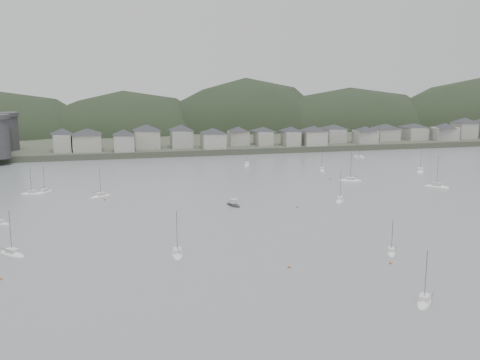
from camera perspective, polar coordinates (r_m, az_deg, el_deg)
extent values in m
plane|color=slate|center=(125.06, 8.02, -9.16)|extent=(900.00, 900.00, 0.00)
cube|color=#383D2D|center=(408.55, -7.13, 5.16)|extent=(900.00, 250.00, 3.00)
ellipsoid|color=black|center=(385.79, -11.51, 2.96)|extent=(132.08, 90.41, 79.74)
ellipsoid|color=black|center=(397.37, 0.56, 3.02)|extent=(133.88, 88.37, 101.41)
ellipsoid|color=black|center=(416.74, 10.85, 3.52)|extent=(165.81, 81.78, 82.55)
cylinder|color=#2E2E30|center=(308.59, -22.32, 4.38)|extent=(10.00, 10.00, 17.00)
cube|color=#2E2E30|center=(295.12, -22.70, 3.60)|extent=(3.50, 30.00, 12.00)
cube|color=gray|center=(294.04, -17.41, 3.59)|extent=(8.34, 12.91, 8.59)
pyramid|color=#2D2C32|center=(293.39, -17.48, 4.71)|extent=(15.78, 15.78, 3.01)
cube|color=gray|center=(292.80, -15.14, 3.66)|extent=(13.68, 13.35, 8.36)
pyramid|color=#2D2C32|center=(292.16, -15.19, 4.76)|extent=(20.07, 20.07, 2.93)
cube|color=#A2A098|center=(287.49, -11.63, 3.66)|extent=(9.78, 10.20, 8.08)
pyramid|color=#2D2C32|center=(286.86, -11.67, 4.74)|extent=(14.83, 14.83, 2.83)
cube|color=gray|center=(297.54, -9.36, 4.08)|extent=(12.59, 13.33, 9.09)
pyramid|color=#2D2C32|center=(296.87, -9.40, 5.25)|extent=(19.24, 19.24, 3.18)
cube|color=#A2A098|center=(297.75, -5.92, 4.15)|extent=(10.74, 12.17, 8.87)
pyramid|color=#2D2C32|center=(297.09, -5.94, 5.30)|extent=(17.01, 17.01, 3.10)
cube|color=gray|center=(293.79, -2.71, 3.99)|extent=(11.63, 12.09, 7.69)
pyramid|color=#2D2C32|center=(293.20, -2.72, 5.00)|extent=(17.61, 17.61, 2.69)
cube|color=gray|center=(305.35, -0.18, 4.25)|extent=(10.37, 9.35, 7.44)
pyramid|color=#2D2C32|center=(304.79, -0.18, 5.18)|extent=(14.65, 14.65, 2.60)
cube|color=gray|center=(306.35, 2.37, 4.24)|extent=(8.24, 12.20, 7.22)
pyramid|color=#2D2C32|center=(305.80, 2.37, 5.15)|extent=(15.17, 15.17, 2.53)
cube|color=#A2A098|center=(305.39, 5.15, 4.20)|extent=(8.06, 10.91, 7.46)
pyramid|color=#2D2C32|center=(304.83, 5.16, 5.14)|extent=(14.08, 14.08, 2.61)
cube|color=gray|center=(308.08, 7.42, 4.24)|extent=(11.73, 11.78, 7.66)
pyramid|color=#2D2C32|center=(307.52, 7.44, 5.19)|extent=(17.46, 17.46, 2.68)
cube|color=#A2A098|center=(323.01, 9.44, 4.46)|extent=(10.19, 13.02, 7.33)
pyramid|color=#2D2C32|center=(322.49, 9.46, 5.34)|extent=(17.23, 17.23, 2.57)
cube|color=#A2A098|center=(321.12, 12.50, 4.27)|extent=(11.70, 9.81, 6.88)
pyramid|color=#2D2C32|center=(320.62, 12.54, 5.09)|extent=(15.97, 15.97, 2.41)
cube|color=#A2A098|center=(336.51, 14.45, 4.49)|extent=(12.83, 12.48, 7.00)
pyramid|color=#2D2C32|center=(336.03, 14.49, 5.29)|extent=(18.79, 18.79, 2.45)
cube|color=#A2A098|center=(345.82, 17.11, 4.52)|extent=(11.07, 13.50, 6.97)
pyramid|color=#2D2C32|center=(345.36, 17.15, 5.30)|extent=(18.25, 18.25, 2.44)
cube|color=#A2A098|center=(347.32, 19.94, 4.40)|extent=(13.75, 9.12, 7.34)
pyramid|color=#2D2C32|center=(346.84, 19.99, 5.22)|extent=(16.97, 16.97, 2.57)
cube|color=#A2A098|center=(361.79, 21.66, 4.66)|extent=(11.37, 11.57, 9.05)
pyramid|color=#2D2C32|center=(361.25, 21.73, 5.63)|extent=(17.03, 17.03, 3.17)
ellipsoid|color=silver|center=(212.65, -19.09, -1.20)|extent=(6.32, 7.53, 1.50)
cube|color=silver|center=(212.44, -19.10, -0.93)|extent=(2.87, 3.11, 0.70)
cylinder|color=#3F3F42|center=(211.72, -19.17, 0.08)|extent=(0.12, 0.12, 9.40)
cylinder|color=#3F3F42|center=(213.50, -19.29, -0.73)|extent=(2.04, 2.82, 0.10)
ellipsoid|color=silver|center=(145.02, -21.98, -7.00)|extent=(7.86, 7.82, 1.68)
cube|color=silver|center=(144.69, -22.02, -6.57)|extent=(3.39, 3.38, 0.70)
cylinder|color=#3F3F42|center=(143.52, -22.14, -4.94)|extent=(0.12, 0.12, 10.50)
cylinder|color=#3F3F42|center=(143.70, -22.52, -6.49)|extent=(2.76, 2.73, 0.10)
ellipsoid|color=silver|center=(135.43, -6.33, -7.50)|extent=(3.52, 8.67, 1.69)
cube|color=silver|center=(135.08, -6.34, -7.04)|extent=(2.14, 3.12, 0.70)
cylinder|color=#3F3F42|center=(133.81, -6.38, -5.29)|extent=(0.12, 0.12, 10.56)
cylinder|color=#3F3F42|center=(133.49, -6.20, -7.01)|extent=(0.47, 3.79, 0.10)
ellipsoid|color=silver|center=(200.26, -13.85, -1.64)|extent=(8.02, 6.16, 1.57)
cube|color=silver|center=(200.03, -13.86, -1.34)|extent=(3.24, 2.88, 0.70)
cylinder|color=#3F3F42|center=(199.24, -13.92, -0.23)|extent=(0.12, 0.12, 9.80)
cylinder|color=#3F3F42|center=(200.65, -14.21, -1.16)|extent=(3.08, 1.89, 0.10)
ellipsoid|color=silver|center=(254.06, 17.70, 0.81)|extent=(7.59, 10.00, 1.95)
cube|color=silver|center=(253.85, 17.71, 1.09)|extent=(3.57, 4.03, 0.70)
cylinder|color=#3F3F42|center=(253.08, 17.78, 2.20)|extent=(0.12, 0.12, 12.19)
cylinder|color=#3F3F42|center=(254.60, 17.38, 1.26)|extent=(2.29, 3.85, 0.10)
ellipsoid|color=silver|center=(247.31, 8.23, 0.95)|extent=(4.11, 7.97, 1.52)
cube|color=silver|center=(247.13, 8.24, 1.19)|extent=(2.24, 2.98, 0.70)
cylinder|color=#3F3F42|center=(246.51, 8.27, 2.08)|extent=(0.12, 0.12, 9.52)
cylinder|color=#3F3F42|center=(248.15, 8.07, 1.37)|extent=(0.88, 3.36, 0.10)
ellipsoid|color=silver|center=(113.97, 18.07, -11.65)|extent=(7.05, 7.86, 1.61)
cube|color=silver|center=(113.55, 18.10, -11.14)|extent=(3.14, 3.30, 0.70)
cylinder|color=#3F3F42|center=(112.12, 18.23, -9.21)|extent=(0.12, 0.12, 10.04)
cylinder|color=#3F3F42|center=(112.93, 18.82, -11.01)|extent=(2.35, 2.87, 0.10)
ellipsoid|color=silver|center=(225.85, 11.07, -0.10)|extent=(9.42, 5.79, 1.80)
cube|color=silver|center=(225.63, 11.08, 0.20)|extent=(3.63, 2.94, 0.70)
cylinder|color=#3F3F42|center=(224.83, 11.13, 1.34)|extent=(0.12, 0.12, 11.22)
cylinder|color=#3F3F42|center=(226.65, 11.38, 0.37)|extent=(3.83, 1.49, 0.10)
ellipsoid|color=silver|center=(258.73, 0.71, 1.51)|extent=(4.88, 8.14, 1.55)
cube|color=silver|center=(258.56, 0.71, 1.75)|extent=(2.50, 3.12, 0.70)
cylinder|color=#3F3F42|center=(257.95, 0.72, 2.61)|extent=(0.12, 0.12, 9.69)
cylinder|color=#3F3F42|center=(259.62, 0.55, 1.91)|extent=(1.24, 3.33, 0.10)
ellipsoid|color=silver|center=(211.76, -20.26, -1.33)|extent=(7.58, 3.07, 1.48)
cube|color=silver|center=(211.55, -20.28, -1.06)|extent=(2.73, 1.87, 0.70)
cylinder|color=#3F3F42|center=(210.84, -20.35, -0.06)|extent=(0.12, 0.12, 9.24)
cylinder|color=#3F3F42|center=(211.49, -20.65, -0.93)|extent=(3.32, 0.42, 0.10)
ellipsoid|color=silver|center=(174.34, -23.03, -4.10)|extent=(6.27, 4.59, 1.21)
cube|color=silver|center=(174.12, -23.05, -3.81)|extent=(2.51, 2.19, 0.70)
ellipsoid|color=silver|center=(191.02, 10.05, -2.10)|extent=(6.56, 8.33, 1.64)
cube|color=silver|center=(190.77, 10.06, -1.77)|extent=(3.05, 3.38, 0.70)
cylinder|color=#3F3F42|center=(189.90, 10.10, -0.55)|extent=(0.12, 0.12, 10.23)
cylinder|color=#3F3F42|center=(189.84, 10.43, -1.68)|extent=(2.04, 3.18, 0.10)
ellipsoid|color=silver|center=(140.45, 15.00, -7.13)|extent=(4.82, 6.78, 1.31)
cube|color=silver|center=(140.16, 15.02, -6.76)|extent=(2.32, 2.69, 0.70)
cylinder|color=#3F3F42|center=(139.21, 15.09, -5.48)|extent=(0.12, 0.12, 8.17)
cylinder|color=#3F3F42|center=(139.37, 15.43, -6.65)|extent=(1.42, 2.67, 0.10)
ellipsoid|color=silver|center=(289.25, 11.93, 2.29)|extent=(4.83, 7.34, 1.40)
cube|color=silver|center=(289.10, 11.94, 2.49)|extent=(2.39, 2.87, 0.70)
cylinder|color=#3F3F42|center=(288.61, 11.97, 3.18)|extent=(0.12, 0.12, 8.77)
cylinder|color=#3F3F42|center=(287.77, 11.95, 2.56)|extent=(1.34, 2.94, 0.10)
ellipsoid|color=silver|center=(222.30, 19.20, -0.70)|extent=(9.05, 8.34, 1.87)
cube|color=silver|center=(222.07, 19.22, -0.38)|extent=(3.82, 3.69, 0.70)
cylinder|color=#3F3F42|center=(221.22, 19.30, 0.82)|extent=(0.12, 0.12, 11.68)
cylinder|color=#3F3F42|center=(220.38, 19.10, -0.31)|extent=(3.27, 2.80, 0.10)
ellipsoid|color=black|center=(182.07, -0.67, -2.58)|extent=(4.78, 7.52, 1.56)
cube|color=silver|center=(181.74, -0.67, -2.14)|extent=(2.58, 2.67, 1.40)
cylinder|color=#3F3F42|center=(181.53, -0.67, -1.86)|extent=(0.10, 0.10, 1.20)
sphere|color=#B36A3B|center=(234.22, -20.29, -0.17)|extent=(0.70, 0.70, 0.70)
sphere|color=#B36A3B|center=(180.52, 5.81, -2.72)|extent=(0.70, 0.70, 0.70)
sphere|color=#B36A3B|center=(126.90, 4.98, -8.72)|extent=(0.70, 0.70, 0.70)
sphere|color=#B36A3B|center=(227.81, 9.05, 0.09)|extent=(0.70, 0.70, 0.70)
sphere|color=#B36A3B|center=(129.79, -22.97, -9.13)|extent=(0.70, 0.70, 0.70)
sphere|color=#B36A3B|center=(133.26, 14.94, -8.08)|extent=(0.70, 0.70, 0.70)
sphere|color=#B36A3B|center=(195.18, -13.50, -1.93)|extent=(0.70, 0.70, 0.70)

